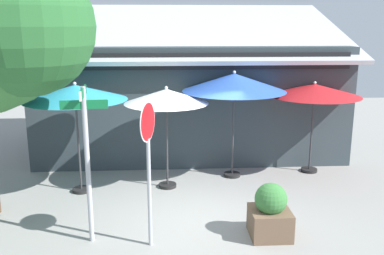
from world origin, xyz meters
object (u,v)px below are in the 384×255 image
(street_sign_post, at_px, (87,150))
(patio_umbrella_ivory_center, at_px, (166,97))
(patio_umbrella_teal_left, at_px, (75,93))
(stop_sign, at_px, (148,149))
(patio_umbrella_royal_blue_right, at_px, (234,83))
(patio_umbrella_crimson_far_right, at_px, (314,91))
(sidewalk_planter, at_px, (270,213))

(street_sign_post, height_order, patio_umbrella_ivory_center, street_sign_post)
(patio_umbrella_ivory_center, bearing_deg, patio_umbrella_teal_left, -175.26)
(street_sign_post, xyz_separation_m, patio_umbrella_ivory_center, (1.44, 2.64, 0.48))
(street_sign_post, bearing_deg, stop_sign, -11.39)
(patio_umbrella_ivory_center, distance_m, patio_umbrella_royal_blue_right, 1.87)
(stop_sign, distance_m, patio_umbrella_crimson_far_right, 5.70)
(patio_umbrella_teal_left, relative_size, sidewalk_planter, 2.52)
(stop_sign, xyz_separation_m, patio_umbrella_crimson_far_right, (4.25, 3.78, 0.40))
(patio_umbrella_ivory_center, bearing_deg, stop_sign, -96.55)
(patio_umbrella_teal_left, bearing_deg, patio_umbrella_royal_blue_right, 12.50)
(patio_umbrella_crimson_far_right, bearing_deg, street_sign_post, -146.43)
(stop_sign, xyz_separation_m, patio_umbrella_teal_left, (-1.77, 2.69, 0.56))
(stop_sign, relative_size, patio_umbrella_ivory_center, 1.06)
(patio_umbrella_ivory_center, relative_size, patio_umbrella_royal_blue_right, 0.90)
(stop_sign, bearing_deg, patio_umbrella_ivory_center, 83.45)
(patio_umbrella_teal_left, xyz_separation_m, patio_umbrella_royal_blue_right, (3.83, 0.85, 0.10))
(street_sign_post, height_order, patio_umbrella_teal_left, street_sign_post)
(patio_umbrella_teal_left, height_order, patio_umbrella_crimson_far_right, patio_umbrella_teal_left)
(stop_sign, xyz_separation_m, patio_umbrella_royal_blue_right, (2.06, 3.54, 0.66))
(patio_umbrella_teal_left, distance_m, patio_umbrella_crimson_far_right, 6.12)
(patio_umbrella_crimson_far_right, bearing_deg, sidewalk_planter, -118.85)
(patio_umbrella_crimson_far_right, bearing_deg, patio_umbrella_ivory_center, -166.86)
(street_sign_post, height_order, patio_umbrella_royal_blue_right, street_sign_post)
(patio_umbrella_crimson_far_right, distance_m, sidewalk_planter, 4.45)
(patio_umbrella_ivory_center, relative_size, sidewalk_planter, 2.38)
(patio_umbrella_crimson_far_right, relative_size, sidewalk_planter, 2.35)
(sidewalk_planter, bearing_deg, patio_umbrella_royal_blue_right, 93.76)
(patio_umbrella_crimson_far_right, height_order, sidewalk_planter, patio_umbrella_crimson_far_right)
(street_sign_post, bearing_deg, patio_umbrella_crimson_far_right, 33.57)
(stop_sign, distance_m, patio_umbrella_royal_blue_right, 4.15)
(patio_umbrella_ivory_center, height_order, patio_umbrella_royal_blue_right, patio_umbrella_royal_blue_right)
(patio_umbrella_teal_left, height_order, patio_umbrella_ivory_center, patio_umbrella_teal_left)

